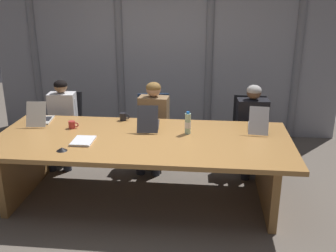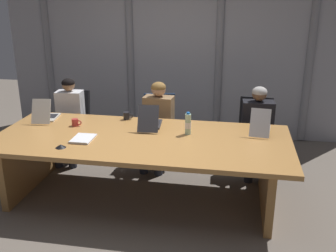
{
  "view_description": "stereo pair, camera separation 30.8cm",
  "coord_description": "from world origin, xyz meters",
  "px_view_note": "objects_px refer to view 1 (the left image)",
  "views": [
    {
      "loc": [
        0.69,
        -3.95,
        2.27
      ],
      "look_at": [
        0.28,
        0.14,
        0.84
      ],
      "focal_mm": 41.82,
      "sensor_mm": 36.0,
      "label": 1
    },
    {
      "loc": [
        1.0,
        -3.91,
        2.27
      ],
      "look_at": [
        0.28,
        0.14,
        0.84
      ],
      "focal_mm": 41.82,
      "sensor_mm": 36.0,
      "label": 2
    }
  ],
  "objects_px": {
    "person_left_end": "(62,118)",
    "water_bottle_primary": "(188,124)",
    "laptop_center": "(258,125)",
    "person_center": "(253,124)",
    "office_chair_left_mid": "(154,138)",
    "coffee_mug_far": "(123,117)",
    "office_chair_left_end": "(64,134)",
    "person_left_mid": "(152,120)",
    "spiral_notepad": "(83,141)",
    "office_chair_center": "(248,141)",
    "conference_mic_left_side": "(62,149)",
    "laptop_left_end": "(41,118)",
    "coffee_mug_near": "(72,125)",
    "laptop_left_mid": "(149,123)"
  },
  "relations": [
    {
      "from": "person_left_end",
      "to": "water_bottle_primary",
      "type": "relative_size",
      "value": 4.43
    },
    {
      "from": "laptop_center",
      "to": "person_center",
      "type": "relative_size",
      "value": 0.45
    },
    {
      "from": "office_chair_left_mid",
      "to": "coffee_mug_far",
      "type": "relative_size",
      "value": 7.44
    },
    {
      "from": "laptop_center",
      "to": "office_chair_left_mid",
      "type": "distance_m",
      "value": 1.53
    },
    {
      "from": "office_chair_left_end",
      "to": "person_left_mid",
      "type": "distance_m",
      "value": 1.33
    },
    {
      "from": "person_left_mid",
      "to": "coffee_mug_far",
      "type": "height_order",
      "value": "person_left_mid"
    },
    {
      "from": "person_left_end",
      "to": "coffee_mug_far",
      "type": "height_order",
      "value": "person_left_end"
    },
    {
      "from": "coffee_mug_far",
      "to": "spiral_notepad",
      "type": "bearing_deg",
      "value": -110.25
    },
    {
      "from": "office_chair_center",
      "to": "spiral_notepad",
      "type": "relative_size",
      "value": 3.0
    },
    {
      "from": "office_chair_left_end",
      "to": "water_bottle_primary",
      "type": "height_order",
      "value": "water_bottle_primary"
    },
    {
      "from": "laptop_center",
      "to": "spiral_notepad",
      "type": "bearing_deg",
      "value": 113.01
    },
    {
      "from": "conference_mic_left_side",
      "to": "person_center",
      "type": "bearing_deg",
      "value": 33.21
    },
    {
      "from": "laptop_center",
      "to": "person_left_end",
      "type": "bearing_deg",
      "value": 85.18
    },
    {
      "from": "person_left_end",
      "to": "conference_mic_left_side",
      "type": "distance_m",
      "value": 1.43
    },
    {
      "from": "office_chair_center",
      "to": "conference_mic_left_side",
      "type": "relative_size",
      "value": 8.43
    },
    {
      "from": "laptop_left_end",
      "to": "person_center",
      "type": "bearing_deg",
      "value": -86.69
    },
    {
      "from": "person_left_end",
      "to": "coffee_mug_near",
      "type": "distance_m",
      "value": 0.77
    },
    {
      "from": "office_chair_left_end",
      "to": "coffee_mug_far",
      "type": "height_order",
      "value": "office_chair_left_end"
    },
    {
      "from": "person_center",
      "to": "coffee_mug_far",
      "type": "height_order",
      "value": "person_center"
    },
    {
      "from": "person_left_mid",
      "to": "person_center",
      "type": "distance_m",
      "value": 1.31
    },
    {
      "from": "laptop_center",
      "to": "coffee_mug_near",
      "type": "distance_m",
      "value": 2.16
    },
    {
      "from": "laptop_left_mid",
      "to": "person_center",
      "type": "height_order",
      "value": "person_center"
    },
    {
      "from": "water_bottle_primary",
      "to": "coffee_mug_near",
      "type": "bearing_deg",
      "value": 178.09
    },
    {
      "from": "office_chair_left_mid",
      "to": "office_chair_center",
      "type": "relative_size",
      "value": 0.99
    },
    {
      "from": "coffee_mug_far",
      "to": "spiral_notepad",
      "type": "relative_size",
      "value": 0.4
    },
    {
      "from": "laptop_left_end",
      "to": "conference_mic_left_side",
      "type": "distance_m",
      "value": 1.01
    },
    {
      "from": "laptop_left_end",
      "to": "person_left_end",
      "type": "relative_size",
      "value": 0.42
    },
    {
      "from": "spiral_notepad",
      "to": "laptop_center",
      "type": "bearing_deg",
      "value": 16.29
    },
    {
      "from": "water_bottle_primary",
      "to": "laptop_center",
      "type": "bearing_deg",
      "value": 15.28
    },
    {
      "from": "laptop_left_end",
      "to": "office_chair_left_end",
      "type": "xyz_separation_m",
      "value": [
        0.02,
        0.66,
        -0.45
      ]
    },
    {
      "from": "office_chair_left_end",
      "to": "person_center",
      "type": "xyz_separation_m",
      "value": [
        2.59,
        -0.16,
        0.3
      ]
    },
    {
      "from": "conference_mic_left_side",
      "to": "coffee_mug_far",
      "type": "bearing_deg",
      "value": 67.89
    },
    {
      "from": "laptop_left_mid",
      "to": "office_chair_left_mid",
      "type": "relative_size",
      "value": 0.56
    },
    {
      "from": "laptop_left_end",
      "to": "person_left_mid",
      "type": "height_order",
      "value": "person_left_mid"
    },
    {
      "from": "coffee_mug_far",
      "to": "person_left_mid",
      "type": "bearing_deg",
      "value": 44.67
    },
    {
      "from": "laptop_left_mid",
      "to": "coffee_mug_far",
      "type": "bearing_deg",
      "value": 52.16
    },
    {
      "from": "office_chair_left_end",
      "to": "coffee_mug_near",
      "type": "xyz_separation_m",
      "value": [
        0.43,
        -0.82,
        0.44
      ]
    },
    {
      "from": "laptop_left_mid",
      "to": "person_left_end",
      "type": "relative_size",
      "value": 0.45
    },
    {
      "from": "laptop_left_end",
      "to": "laptop_center",
      "type": "distance_m",
      "value": 2.61
    },
    {
      "from": "laptop_left_mid",
      "to": "coffee_mug_far",
      "type": "xyz_separation_m",
      "value": [
        -0.35,
        0.23,
        -0.01
      ]
    },
    {
      "from": "office_chair_left_end",
      "to": "conference_mic_left_side",
      "type": "xyz_separation_m",
      "value": [
        0.55,
        -1.49,
        0.41
      ]
    },
    {
      "from": "coffee_mug_far",
      "to": "laptop_center",
      "type": "bearing_deg",
      "value": -6.12
    },
    {
      "from": "laptop_center",
      "to": "person_center",
      "type": "height_order",
      "value": "person_center"
    },
    {
      "from": "laptop_left_end",
      "to": "office_chair_left_end",
      "type": "distance_m",
      "value": 0.8
    },
    {
      "from": "laptop_left_end",
      "to": "person_left_mid",
      "type": "xyz_separation_m",
      "value": [
        1.3,
        0.51,
        -0.15
      ]
    },
    {
      "from": "coffee_mug_near",
      "to": "laptop_left_end",
      "type": "bearing_deg",
      "value": 160.95
    },
    {
      "from": "laptop_left_mid",
      "to": "spiral_notepad",
      "type": "height_order",
      "value": "laptop_left_mid"
    },
    {
      "from": "conference_mic_left_side",
      "to": "spiral_notepad",
      "type": "distance_m",
      "value": 0.3
    },
    {
      "from": "water_bottle_primary",
      "to": "coffee_mug_near",
      "type": "xyz_separation_m",
      "value": [
        -1.35,
        0.05,
        -0.07
      ]
    },
    {
      "from": "person_left_end",
      "to": "conference_mic_left_side",
      "type": "height_order",
      "value": "person_left_end"
    }
  ]
}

